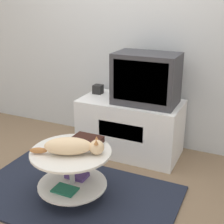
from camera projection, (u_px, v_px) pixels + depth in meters
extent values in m
plane|color=#7F664C|center=(74.00, 196.00, 2.66)|extent=(12.00, 12.00, 0.00)
cube|color=silver|center=(133.00, 26.00, 3.31)|extent=(8.00, 0.05, 2.60)
cube|color=#1E2333|center=(74.00, 195.00, 2.65)|extent=(1.72, 1.03, 0.02)
cube|color=white|center=(130.00, 127.00, 3.31)|extent=(1.05, 0.54, 0.59)
cube|color=silver|center=(120.00, 131.00, 3.06)|extent=(0.47, 0.01, 0.16)
cube|color=#333338|center=(146.00, 79.00, 3.04)|extent=(0.62, 0.39, 0.50)
cube|color=black|center=(140.00, 82.00, 2.88)|extent=(0.53, 0.01, 0.39)
cube|color=black|center=(98.00, 89.00, 3.42)|extent=(0.10, 0.10, 0.10)
cylinder|color=#B2B2B7|center=(73.00, 196.00, 2.61)|extent=(0.27, 0.27, 0.01)
cylinder|color=#B7B7BC|center=(72.00, 175.00, 2.54)|extent=(0.04, 0.04, 0.41)
cylinder|color=silver|center=(73.00, 184.00, 2.57)|extent=(0.57, 0.57, 0.01)
cylinder|color=silver|center=(71.00, 152.00, 2.46)|extent=(0.65, 0.65, 0.02)
cube|color=#51387A|center=(77.00, 175.00, 2.65)|extent=(0.18, 0.13, 0.03)
cube|color=#1E664C|center=(65.00, 190.00, 2.46)|extent=(0.19, 0.13, 0.02)
cube|color=black|center=(86.00, 141.00, 2.57)|extent=(0.24, 0.19, 0.05)
ellipsoid|color=beige|center=(68.00, 146.00, 2.38)|extent=(0.40, 0.29, 0.14)
sphere|color=beige|center=(97.00, 147.00, 2.39)|extent=(0.12, 0.12, 0.12)
cone|color=#B2703D|center=(97.00, 138.00, 2.39)|extent=(0.04, 0.04, 0.04)
cone|color=#B2703D|center=(96.00, 142.00, 2.33)|extent=(0.04, 0.04, 0.04)
ellipsoid|color=#B2703D|center=(38.00, 150.00, 2.40)|extent=(0.14, 0.09, 0.05)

